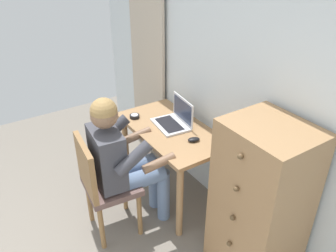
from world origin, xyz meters
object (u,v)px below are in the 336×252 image
object	(u,v)px
dresser	(260,203)
laptop	(175,120)
computer_mouse	(194,140)
desk_clock	(135,116)
chair	(103,182)
desk	(171,140)
person_seated	(123,157)

from	to	relation	value
dresser	laptop	xyz separation A→B (m)	(-1.04, -0.00, 0.18)
dresser	computer_mouse	distance (m)	0.74
desk_clock	computer_mouse	bearing A→B (deg)	18.87
chair	desk_clock	bearing A→B (deg)	129.34
desk	computer_mouse	bearing A→B (deg)	7.20
desk	computer_mouse	distance (m)	0.31
computer_mouse	laptop	bearing A→B (deg)	-166.15
person_seated	desk_clock	world-z (taller)	person_seated
chair	computer_mouse	world-z (taller)	chair
dresser	laptop	bearing A→B (deg)	-179.75
chair	desk	bearing A→B (deg)	97.45
person_seated	dresser	bearing A→B (deg)	33.39
dresser	chair	bearing A→B (deg)	-139.69
chair	desk_clock	size ratio (longest dim) A/B	9.99
desk	person_seated	bearing A→B (deg)	-78.23
chair	computer_mouse	size ratio (longest dim) A/B	8.99
dresser	person_seated	distance (m)	1.07
chair	laptop	bearing A→B (deg)	99.50
chair	desk_clock	world-z (taller)	chair
desk	dresser	world-z (taller)	dresser
desk	computer_mouse	size ratio (longest dim) A/B	10.53
laptop	desk	bearing A→B (deg)	-58.45
chair	person_seated	bearing A→B (deg)	84.76
dresser	desk_clock	world-z (taller)	dresser
desk	computer_mouse	xyz separation A→B (m)	(0.28, 0.04, 0.14)
person_seated	computer_mouse	world-z (taller)	person_seated
desk	desk_clock	xyz separation A→B (m)	(-0.34, -0.18, 0.14)
desk_clock	person_seated	bearing A→B (deg)	-37.60
laptop	computer_mouse	size ratio (longest dim) A/B	3.66
computer_mouse	chair	bearing A→B (deg)	-85.91
dresser	computer_mouse	xyz separation A→B (m)	(-0.72, -0.03, 0.14)
laptop	computer_mouse	xyz separation A→B (m)	(0.31, -0.02, -0.04)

